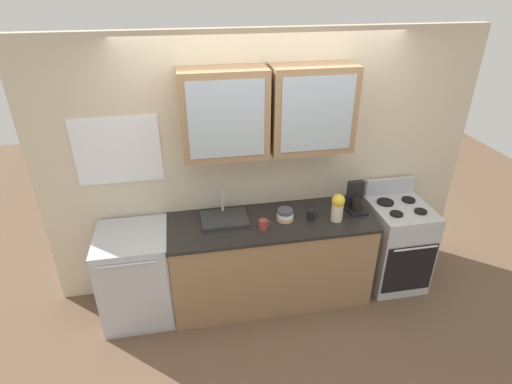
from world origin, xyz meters
TOP-DOWN VIEW (x-y plane):
  - ground_plane at (0.00, 0.00)m, footprint 10.00×10.00m
  - back_wall_unit at (-0.00, 0.33)m, footprint 4.15×0.44m
  - counter at (0.00, 0.00)m, footprint 1.93×0.68m
  - stove_range at (1.33, 0.00)m, footprint 0.56×0.66m
  - sink_faucet at (-0.42, 0.10)m, footprint 0.43×0.33m
  - bowl_stack at (0.13, -0.00)m, footprint 0.16×0.16m
  - vase at (0.60, -0.10)m, footprint 0.12×0.12m
  - cup_near_sink at (-0.10, -0.12)m, footprint 0.11×0.08m
  - cup_near_bowls at (0.37, -0.04)m, footprint 0.11×0.07m
  - dishwasher at (-1.27, -0.00)m, footprint 0.63×0.67m
  - coffee_maker at (0.85, 0.05)m, footprint 0.17×0.20m

SIDE VIEW (x-z plane):
  - ground_plane at x=0.00m, z-range 0.00..0.00m
  - dishwasher at x=-1.27m, z-range 0.00..0.89m
  - counter at x=0.00m, z-range 0.00..0.89m
  - stove_range at x=1.33m, z-range -0.08..0.99m
  - sink_faucet at x=-0.42m, z-range 0.77..1.06m
  - cup_near_sink at x=-0.10m, z-range 0.89..0.99m
  - bowl_stack at x=0.13m, z-range 0.89..1.00m
  - cup_near_bowls at x=0.37m, z-range 0.89..1.00m
  - coffee_maker at x=0.85m, z-range 0.86..1.15m
  - vase at x=0.60m, z-range 0.90..1.17m
  - back_wall_unit at x=0.00m, z-range 0.16..2.70m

